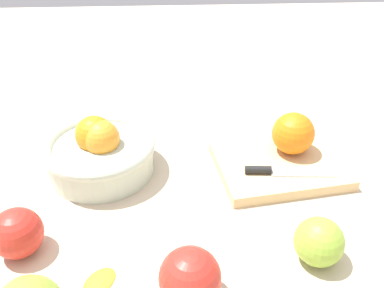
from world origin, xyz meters
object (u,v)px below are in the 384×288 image
object	(u,v)px
bowl	(100,151)
orange_on_board	(293,133)
apple_front_left	(17,233)
apple_front_center	(190,278)
apple_front_right	(319,242)
knife	(277,171)
cutting_board	(279,165)

from	to	relation	value
bowl	orange_on_board	xyz separation A→B (m)	(0.35, 0.01, 0.02)
apple_front_left	orange_on_board	bearing A→B (deg)	24.52
orange_on_board	apple_front_center	world-z (taller)	orange_on_board
apple_front_left	apple_front_right	distance (m)	0.42
apple_front_left	apple_front_right	bearing A→B (deg)	-5.18
knife	apple_front_center	distance (m)	0.28
bowl	apple_front_right	world-z (taller)	bowl
knife	apple_front_right	bearing A→B (deg)	-84.42
bowl	apple_front_center	distance (m)	0.31
knife	apple_front_right	world-z (taller)	apple_front_right
cutting_board	apple_front_left	world-z (taller)	apple_front_left
orange_on_board	apple_front_left	size ratio (longest dim) A/B	1.07
bowl	cutting_board	world-z (taller)	bowl
knife	apple_front_right	size ratio (longest dim) A/B	2.27
knife	apple_front_left	xyz separation A→B (m)	(-0.40, -0.13, 0.01)
bowl	knife	distance (m)	0.31
apple_front_left	apple_front_center	bearing A→B (deg)	-21.07
apple_front_center	cutting_board	bearing A→B (deg)	56.25
cutting_board	apple_front_right	bearing A→B (deg)	-88.95
orange_on_board	knife	world-z (taller)	orange_on_board
orange_on_board	apple_front_left	xyz separation A→B (m)	(-0.44, -0.20, -0.02)
apple_front_left	cutting_board	bearing A→B (deg)	22.57
cutting_board	apple_front_center	distance (m)	0.32
apple_front_right	apple_front_left	bearing A→B (deg)	174.82
orange_on_board	apple_front_left	world-z (taller)	orange_on_board
bowl	apple_front_center	xyz separation A→B (m)	(0.15, -0.28, -0.00)
bowl	cutting_board	xyz separation A→B (m)	(0.32, -0.02, -0.03)
bowl	cutting_board	size ratio (longest dim) A/B	0.90
bowl	apple_front_center	world-z (taller)	bowl
cutting_board	apple_front_left	distance (m)	0.45
orange_on_board	knife	bearing A→B (deg)	-121.45
bowl	knife	bearing A→B (deg)	-9.71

